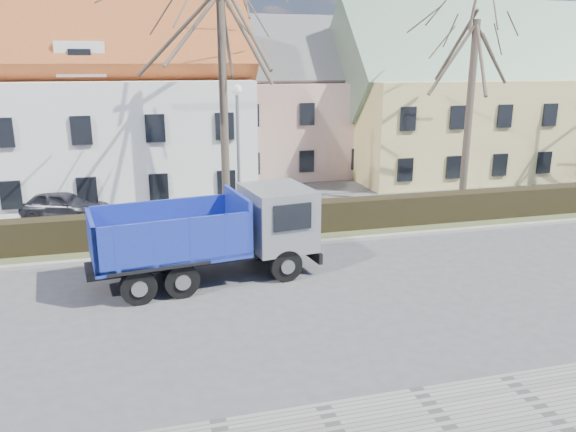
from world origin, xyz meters
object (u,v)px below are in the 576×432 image
object	(u,v)px
streetlight	(238,160)
cart_frame	(111,254)
parked_car_a	(64,205)
dump_truck	(199,237)

from	to	relation	value
streetlight	cart_frame	size ratio (longest dim) A/B	7.83
cart_frame	streetlight	bearing A→B (deg)	27.72
cart_frame	parked_car_a	bearing A→B (deg)	109.09
dump_truck	cart_frame	xyz separation A→B (m)	(-2.96, 2.42, -1.17)
streetlight	parked_car_a	size ratio (longest dim) A/B	1.51
dump_truck	parked_car_a	size ratio (longest dim) A/B	1.85
streetlight	parked_car_a	bearing A→B (deg)	152.20
parked_car_a	cart_frame	bearing A→B (deg)	-137.76
dump_truck	parked_car_a	world-z (taller)	dump_truck
streetlight	cart_frame	distance (m)	6.52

